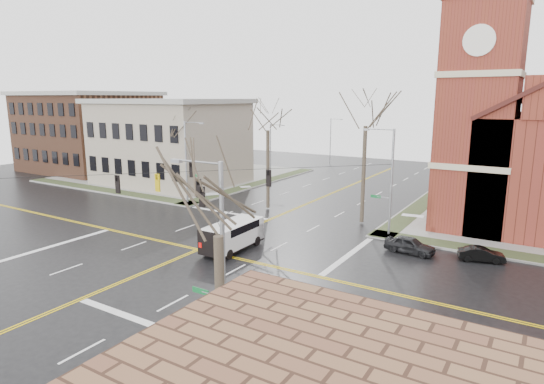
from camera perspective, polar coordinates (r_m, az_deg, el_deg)
The scene contains 19 objects.
ground at distance 36.25m, azimuth -9.24°, elevation -7.15°, with size 120.00×120.00×0.00m, color black.
sidewalks at distance 36.23m, azimuth -9.24°, elevation -7.03°, with size 80.00×80.00×0.17m.
road_markings at distance 36.25m, azimuth -9.24°, elevation -7.14°, with size 100.00×100.00×0.01m.
civic_building_a at distance 64.26m, azimuth -12.60°, elevation 5.99°, with size 18.00×14.00×11.00m, color gray.
civic_building_b at distance 80.62m, azimuth -21.93°, elevation 6.90°, with size 18.00×16.00×12.00m, color brown.
signal_pole_ne at distance 39.51m, azimuth 14.53°, elevation 1.61°, with size 2.75×0.22×9.00m.
signal_pole_nw at distance 50.89m, azimuth -10.60°, elevation 3.99°, with size 2.75×0.22×9.00m.
signal_pole_se at distance 19.43m, azimuth -6.59°, elevation -8.50°, with size 2.75×0.22×9.00m.
span_wires at distance 34.76m, azimuth -9.57°, elevation 2.57°, with size 23.02×23.02×0.03m.
traffic_signals at distance 34.40m, azimuth -10.26°, elevation 1.18°, with size 8.21×8.26×1.30m.
streetlight_north_a at distance 63.66m, azimuth -0.08°, elevation 5.28°, with size 2.30×0.20×8.00m.
streetlight_north_b at distance 81.25m, azimuth 7.44°, elevation 6.59°, with size 2.30×0.20×8.00m.
cargo_van at distance 35.64m, azimuth -4.74°, elevation -5.18°, with size 2.29×5.78×2.18m.
parked_car_a at distance 36.41m, azimuth 16.91°, elevation -6.37°, with size 1.52×3.78×1.29m, color black.
parked_car_b at distance 36.50m, azimuth 24.79°, elevation -7.11°, with size 1.11×3.19×1.05m, color black.
tree_nw_far at distance 54.33m, azimuth -11.17°, elevation 7.48°, with size 4.00×4.00×10.77m.
tree_nw_near at distance 47.19m, azimuth -0.53°, elevation 8.40°, with size 4.00×4.00×12.29m.
tree_ne at distance 42.33m, azimuth 11.69°, elevation 8.92°, with size 4.00×4.00×13.48m.
tree_se at distance 15.87m, azimuth -6.78°, elevation -3.97°, with size 4.00×4.00×10.16m.
Camera 1 is at (22.73, -25.73, 11.65)m, focal length 30.00 mm.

